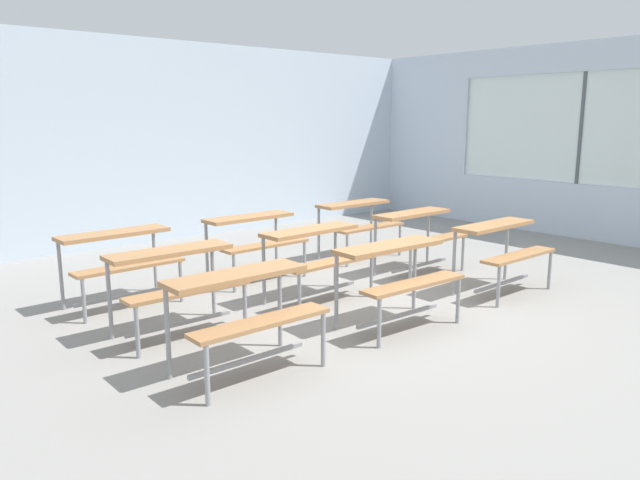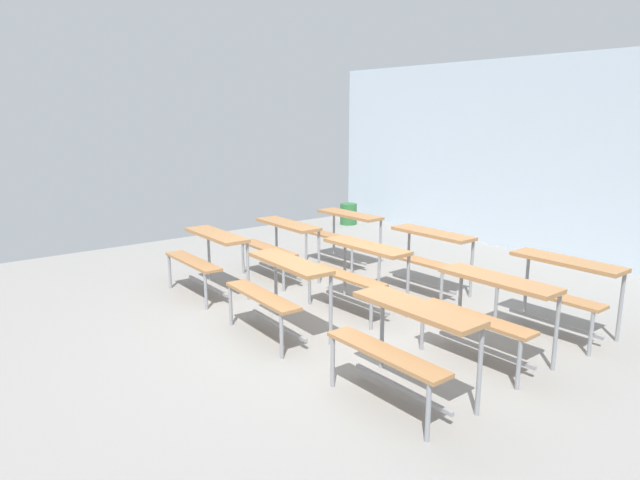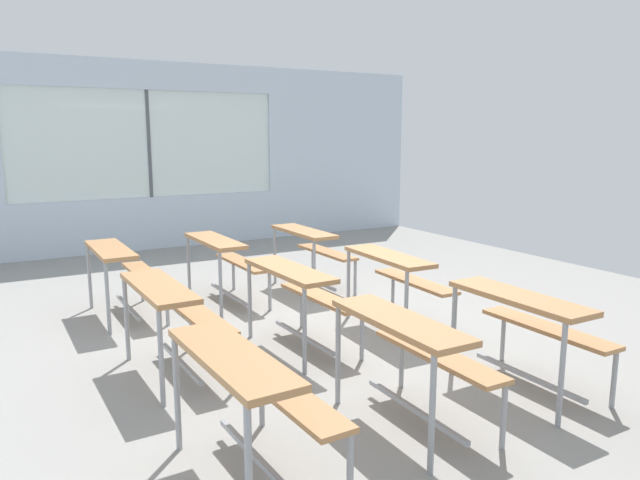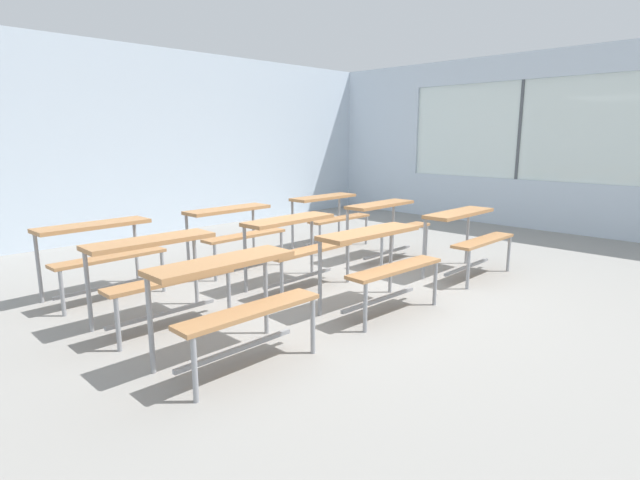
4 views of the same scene
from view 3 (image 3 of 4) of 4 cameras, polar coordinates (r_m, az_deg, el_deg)
The scene contains 11 objects.
ground at distance 5.75m, azimuth 1.62°, elevation -8.89°, with size 10.00×9.00×0.05m, color gray.
wall_right at distance 10.10m, azimuth -12.68°, elevation 7.64°, with size 0.12×9.00×3.00m.
desk_bench_r0c0 at distance 4.53m, azimuth 19.55°, elevation -7.00°, with size 1.10×0.59×0.74m.
desk_bench_r0c1 at distance 5.68m, azimuth 7.51°, elevation -3.04°, with size 1.12×0.63×0.74m.
desk_bench_r0c2 at distance 7.05m, azimuth -0.83°, elevation -0.36°, with size 1.11×0.60×0.74m.
desk_bench_r1c0 at distance 3.81m, azimuth 8.97°, elevation -9.76°, with size 1.11×0.60×0.74m.
desk_bench_r1c1 at distance 5.09m, azimuth -1.93°, elevation -4.52°, with size 1.12×0.63×0.74m.
desk_bench_r1c2 at distance 6.55m, azimuth -9.23°, elevation -1.32°, with size 1.11×0.61×0.74m.
desk_bench_r2c0 at distance 3.24m, azimuth -6.71°, elevation -13.41°, with size 1.12×0.63×0.74m.
desk_bench_r2c1 at distance 4.69m, azimuth -14.03°, elevation -6.14°, with size 1.11×0.62×0.74m.
desk_bench_r2c2 at distance 6.30m, azimuth -18.62°, elevation -2.18°, with size 1.11×0.60×0.74m.
Camera 3 is at (-4.65, 2.83, 1.86)m, focal length 33.00 mm.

